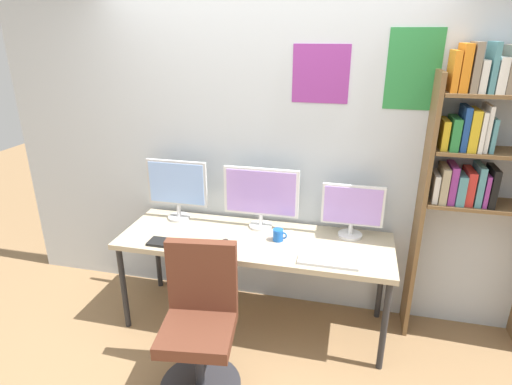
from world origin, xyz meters
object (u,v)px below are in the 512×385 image
object	(u,v)px
monitor_left	(177,187)
computer_mouse	(225,242)
keyboard_left	(172,243)
coffee_mug	(278,235)
office_chair	(200,334)
keyboard_right	(328,262)
bookshelf	(486,152)
monitor_center	(261,195)
desk	(254,245)
monitor_right	(352,209)

from	to	relation	value
monitor_left	computer_mouse	size ratio (longest dim) A/B	5.21
monitor_left	keyboard_left	bearing A→B (deg)	-73.64
coffee_mug	monitor_left	bearing A→B (deg)	167.09
office_chair	keyboard_left	bearing A→B (deg)	128.37
office_chair	coffee_mug	world-z (taller)	office_chair
keyboard_right	monitor_left	bearing A→B (deg)	160.51
bookshelf	office_chair	xyz separation A→B (m)	(-1.69, -0.94, -1.04)
monitor_left	coffee_mug	world-z (taller)	monitor_left
monitor_left	keyboard_right	world-z (taller)	monitor_left
monitor_center	keyboard_left	world-z (taller)	monitor_center
desk	bookshelf	xyz separation A→B (m)	(1.51, 0.23, 0.76)
monitor_left	coffee_mug	xyz separation A→B (m)	(0.87, -0.20, -0.23)
monitor_center	computer_mouse	world-z (taller)	monitor_center
keyboard_left	computer_mouse	world-z (taller)	computer_mouse
monitor_left	keyboard_left	world-z (taller)	monitor_left
monitor_center	computer_mouse	xyz separation A→B (m)	(-0.19, -0.35, -0.25)
desk	coffee_mug	xyz separation A→B (m)	(0.18, 0.01, 0.10)
keyboard_right	computer_mouse	size ratio (longest dim) A/B	4.16
monitor_center	keyboard_right	distance (m)	0.76
bookshelf	monitor_right	xyz separation A→B (m)	(-0.82, -0.02, -0.48)
office_chair	monitor_center	distance (m)	1.12
monitor_right	keyboard_right	size ratio (longest dim) A/B	1.12
monitor_right	coffee_mug	xyz separation A→B (m)	(-0.51, -0.20, -0.17)
desk	computer_mouse	size ratio (longest dim) A/B	21.04
desk	monitor_center	distance (m)	0.39
keyboard_right	desk	bearing A→B (deg)	157.67
coffee_mug	bookshelf	bearing A→B (deg)	9.21
desk	coffee_mug	bearing A→B (deg)	4.29
computer_mouse	coffee_mug	distance (m)	0.40
monitor_left	coffee_mug	distance (m)	0.92
monitor_right	monitor_center	bearing A→B (deg)	179.99
bookshelf	coffee_mug	world-z (taller)	bookshelf
keyboard_right	office_chair	bearing A→B (deg)	-146.90
monitor_center	keyboard_left	xyz separation A→B (m)	(-0.56, -0.44, -0.26)
bookshelf	coffee_mug	bearing A→B (deg)	-170.79
monitor_right	keyboard_left	size ratio (longest dim) A/B	1.30
computer_mouse	coffee_mug	size ratio (longest dim) A/B	0.91
monitor_center	keyboard_right	size ratio (longest dim) A/B	1.46
monitor_right	office_chair	bearing A→B (deg)	-133.23
desk	monitor_center	size ratio (longest dim) A/B	3.46
monitor_center	coffee_mug	size ratio (longest dim) A/B	5.51
keyboard_right	bookshelf	bearing A→B (deg)	25.80
monitor_right	keyboard_left	distance (m)	1.34
monitor_right	coffee_mug	bearing A→B (deg)	-158.76
desk	keyboard_right	world-z (taller)	keyboard_right
coffee_mug	keyboard_left	bearing A→B (deg)	-161.75
monitor_center	bookshelf	bearing A→B (deg)	0.65
desk	coffee_mug	world-z (taller)	coffee_mug
bookshelf	computer_mouse	world-z (taller)	bookshelf
monitor_right	keyboard_right	distance (m)	0.51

